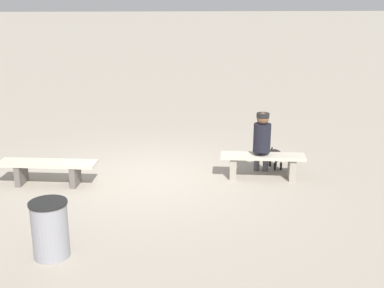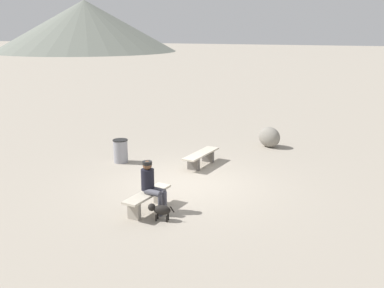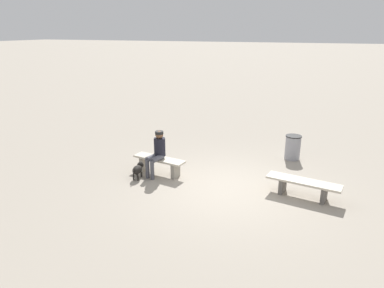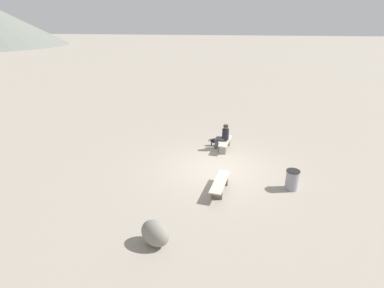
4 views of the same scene
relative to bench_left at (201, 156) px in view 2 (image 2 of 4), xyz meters
The scene contains 8 objects.
ground 1.90m from the bench_left, ahead, with size 210.00×210.00×0.06m, color #9E9384.
bench_left is the anchor object (origin of this frame).
bench_right 3.93m from the bench_left, ahead, with size 1.60×0.63×0.47m.
seated_person 3.95m from the bench_left, ahead, with size 0.42×0.66×1.27m.
dog 4.36m from the bench_left, ahead, with size 0.29×0.63×0.40m.
trash_bin 2.68m from the bench_left, 78.32° to the right, with size 0.50×0.50×0.77m.
boulder 3.50m from the bench_left, 152.25° to the left, with size 0.61×0.90×0.76m, color gray.
distant_peak_1 73.38m from the bench_left, 144.25° to the right, with size 33.13×33.13×9.11m, color slate.
Camera 2 is at (11.22, 4.30, 4.35)m, focal length 41.84 mm.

